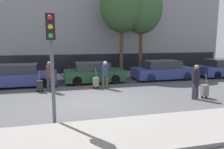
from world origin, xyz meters
name	(u,v)px	position (x,y,z in m)	size (l,w,h in m)	color
ground_plane	(93,102)	(0.00, 0.00, 0.00)	(80.00, 80.00, 0.00)	#4C4C4F
sidewalk_near	(115,135)	(0.00, -3.75, 0.06)	(28.00, 2.50, 0.12)	gray
sidewalk_far	(78,76)	(0.00, 7.00, 0.06)	(28.00, 3.00, 0.12)	gray
building_facade	(73,9)	(0.00, 10.30, 5.43)	(28.00, 2.25, 10.89)	gray
parked_car_0	(20,76)	(-3.74, 4.50, 0.64)	(4.25, 1.77, 1.35)	navy
parked_car_1	(94,73)	(0.82, 4.62, 0.63)	(3.93, 1.81, 1.34)	#194728
parked_car_2	(163,70)	(5.82, 4.58, 0.64)	(4.37, 1.91, 1.36)	navy
parked_car_3	(224,68)	(11.00, 4.52, 0.64)	(4.34, 1.82, 1.36)	navy
pedestrian_left	(50,75)	(-1.94, 2.62, 0.94)	(0.35, 0.34, 1.67)	#383347
trolley_left	(40,85)	(-2.48, 2.69, 0.38)	(0.34, 0.29, 1.18)	#262628
pedestrian_center	(105,73)	(1.15, 2.62, 0.91)	(0.34, 0.34, 1.61)	#4C4233
trolley_center	(96,82)	(0.63, 2.79, 0.38)	(0.34, 0.29, 1.18)	slate
pedestrian_right	(196,80)	(4.82, -0.68, 0.94)	(0.35, 0.34, 1.65)	#383347
trolley_right	(205,90)	(5.37, -0.64, 0.39)	(0.34, 0.29, 1.20)	slate
traffic_light	(51,47)	(-1.70, -2.36, 2.58)	(0.28, 0.47, 3.60)	#515154
parked_bicycle	(72,72)	(-0.48, 6.65, 0.49)	(1.77, 0.06, 0.96)	black
bare_tree_near_crossing	(141,8)	(5.08, 7.05, 5.26)	(3.29, 3.29, 7.17)	#4C3826
bare_tree_down_street	(122,5)	(3.44, 6.98, 5.41)	(3.38, 3.38, 7.38)	#4C3826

